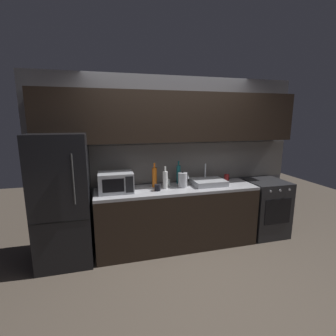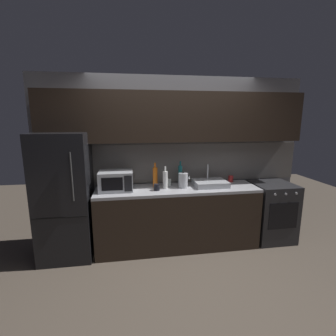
% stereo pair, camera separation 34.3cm
% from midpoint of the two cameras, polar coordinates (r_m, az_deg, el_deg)
% --- Properties ---
extents(ground_plane, '(10.00, 10.00, 0.00)m').
position_cam_midpoint_polar(ground_plane, '(3.15, 3.92, -25.19)').
color(ground_plane, '#4C4238').
extents(back_wall, '(4.07, 0.44, 2.50)m').
position_cam_midpoint_polar(back_wall, '(3.69, -1.75, 6.34)').
color(back_wall, slate).
rests_on(back_wall, ground).
extents(counter_run, '(2.33, 0.60, 0.90)m').
position_cam_midpoint_polar(counter_run, '(3.68, -0.57, -11.39)').
color(counter_run, black).
rests_on(counter_run, ground).
extents(refrigerator, '(0.68, 0.69, 1.71)m').
position_cam_midpoint_polar(refrigerator, '(3.51, -26.00, -6.70)').
color(refrigerator, black).
rests_on(refrigerator, ground).
extents(oven_range, '(0.60, 0.62, 0.90)m').
position_cam_midpoint_polar(oven_range, '(4.28, 19.62, -8.74)').
color(oven_range, '#232326').
rests_on(oven_range, ground).
extents(microwave, '(0.46, 0.35, 0.27)m').
position_cam_midpoint_polar(microwave, '(3.41, -14.93, -3.25)').
color(microwave, '#A8AAAF').
rests_on(microwave, counter_run).
extents(sink_basin, '(0.48, 0.38, 0.30)m').
position_cam_midpoint_polar(sink_basin, '(3.69, 6.83, -3.32)').
color(sink_basin, '#ADAFB5').
rests_on(sink_basin, counter_run).
extents(kettle, '(0.17, 0.13, 0.24)m').
position_cam_midpoint_polar(kettle, '(3.53, 0.68, -2.84)').
color(kettle, '#B7BABF').
rests_on(kettle, counter_run).
extents(wine_bottle_orange, '(0.07, 0.07, 0.35)m').
position_cam_midpoint_polar(wine_bottle_orange, '(3.54, -5.95, -2.15)').
color(wine_bottle_orange, orange).
rests_on(wine_bottle_orange, counter_run).
extents(wine_bottle_white, '(0.07, 0.07, 0.32)m').
position_cam_midpoint_polar(wine_bottle_white, '(3.47, -3.50, -2.73)').
color(wine_bottle_white, silver).
rests_on(wine_bottle_white, counter_run).
extents(wine_bottle_teal, '(0.06, 0.06, 0.35)m').
position_cam_midpoint_polar(wine_bottle_teal, '(3.71, -0.16, -1.49)').
color(wine_bottle_teal, '#19666B').
rests_on(wine_bottle_teal, counter_run).
extents(mug_clear, '(0.08, 0.08, 0.10)m').
position_cam_midpoint_polar(mug_clear, '(3.63, -2.82, -3.40)').
color(mug_clear, silver).
rests_on(mug_clear, counter_run).
extents(mug_dark, '(0.08, 0.08, 0.09)m').
position_cam_midpoint_polar(mug_dark, '(3.38, -5.39, -4.62)').
color(mug_dark, black).
rests_on(mug_dark, counter_run).
extents(mug_red, '(0.08, 0.08, 0.10)m').
position_cam_midpoint_polar(mug_red, '(4.01, 11.18, -2.19)').
color(mug_red, '#A82323').
rests_on(mug_red, counter_run).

